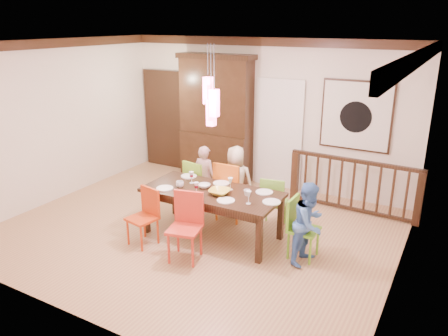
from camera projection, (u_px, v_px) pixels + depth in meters
The scene contains 37 objects.
floor at pixel (197, 230), 7.03m from camera, with size 6.00×6.00×0.00m, color #A87351.
ceiling at pixel (193, 43), 6.10m from camera, with size 6.00×6.00×0.00m, color white.
wall_back at pixel (264, 114), 8.63m from camera, with size 6.00×6.00×0.00m, color beige.
wall_left at pixel (57, 121), 7.96m from camera, with size 5.00×5.00×0.00m, color beige.
wall_right at pixel (408, 176), 5.17m from camera, with size 5.00×5.00×0.00m, color beige.
crown_molding at pixel (193, 49), 6.12m from camera, with size 6.00×5.00×0.16m, color black, non-canonical shape.
panel_door at pixel (165, 121), 9.83m from camera, with size 1.04×0.07×2.24m, color black.
white_doorway at pixel (279, 136), 8.56m from camera, with size 0.97×0.05×2.22m, color silver.
painting at pixel (356, 116), 7.71m from camera, with size 1.25×0.06×1.25m.
pendant_cluster at pixel (211, 102), 6.17m from camera, with size 0.27×0.21×1.14m.
dining_table at pixel (212, 196), 6.64m from camera, with size 2.12×0.98×0.75m.
chair_far_left at pixel (200, 182), 7.62m from camera, with size 0.48×0.48×0.92m.
chair_far_mid at pixel (232, 186), 7.25m from camera, with size 0.48×0.48×1.02m.
chair_far_right at pixel (274, 198), 7.00m from camera, with size 0.45×0.45×0.86m.
chair_near_left at pixel (142, 214), 6.43m from camera, with size 0.46×0.46×0.86m.
chair_near_mid at pixel (184, 224), 5.99m from camera, with size 0.52×0.52×0.96m.
chair_end_right at pixel (304, 225), 6.07m from camera, with size 0.40×0.40×0.87m.
china_hutch at pixel (216, 118), 8.96m from camera, with size 1.64×0.46×2.58m.
balustrade at pixel (353, 184), 7.56m from camera, with size 2.27×0.16×0.96m.
person_far_left at pixel (205, 178), 7.66m from camera, with size 0.42×0.28×1.16m, color beige.
person_far_mid at pixel (236, 181), 7.39m from camera, with size 0.60×0.39×1.22m, color beige.
person_end_right at pixel (309, 223), 5.92m from camera, with size 0.57×0.44×1.17m, color #4678C4.
serving_bowl at pixel (220, 192), 6.46m from camera, with size 0.31×0.31×0.08m, color gold.
small_bowl at pixel (204, 186), 6.71m from camera, with size 0.19×0.19×0.06m, color white.
cup_left at pixel (180, 184), 6.73m from camera, with size 0.12×0.12×0.10m, color silver.
cup_right at pixel (247, 193), 6.41m from camera, with size 0.10×0.10×0.09m, color silver.
plate_far_left at pixel (189, 176), 7.21m from camera, with size 0.26×0.26×0.01m, color white.
plate_far_mid at pixel (221, 183), 6.89m from camera, with size 0.26×0.26×0.01m, color white.
plate_far_right at pixel (264, 192), 6.53m from camera, with size 0.26×0.26×0.01m, color white.
plate_near_left at pixel (165, 188), 6.69m from camera, with size 0.26×0.26×0.01m, color white.
plate_near_mid at pixel (226, 201), 6.23m from camera, with size 0.26×0.26×0.01m, color white.
plate_end_right at pixel (272, 202), 6.18m from camera, with size 0.26×0.26×0.01m, color white.
wine_glass_a at pixel (191, 177), 6.89m from camera, with size 0.08×0.08×0.19m, color #590C19, non-canonical shape.
wine_glass_b at pixel (230, 184), 6.62m from camera, with size 0.08×0.08×0.19m, color silver, non-canonical shape.
wine_glass_c at pixel (196, 188), 6.43m from camera, with size 0.08×0.08×0.19m, color #590C19, non-canonical shape.
wine_glass_d at pixel (249, 197), 6.11m from camera, with size 0.08×0.08×0.19m, color silver, non-canonical shape.
napkin at pixel (196, 197), 6.37m from camera, with size 0.18×0.14×0.01m, color #D83359.
Camera 1 is at (3.49, -5.31, 3.19)m, focal length 35.00 mm.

